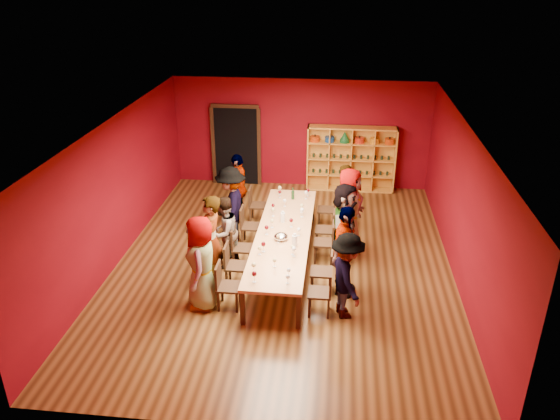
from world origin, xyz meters
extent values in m
cube|color=#4D2E14|center=(0.00, 0.00, -0.01)|extent=(7.10, 9.10, 0.02)
cube|color=#660511|center=(0.00, 4.51, 1.50)|extent=(7.10, 0.02, 3.00)
cube|color=#660511|center=(0.00, -4.51, 1.50)|extent=(7.10, 0.02, 3.00)
cube|color=#660511|center=(-3.51, 0.00, 1.50)|extent=(0.02, 9.10, 3.00)
cube|color=#660511|center=(3.51, 0.00, 1.50)|extent=(0.02, 9.10, 3.00)
cube|color=white|center=(0.00, 0.00, 3.01)|extent=(7.10, 9.10, 0.02)
cube|color=tan|center=(0.00, 0.00, 0.72)|extent=(1.10, 4.50, 0.06)
cube|color=black|center=(-0.49, -2.17, 0.34)|extent=(0.08, 0.08, 0.69)
cube|color=black|center=(-0.49, 2.17, 0.34)|extent=(0.08, 0.08, 0.69)
cube|color=black|center=(0.49, -2.17, 0.34)|extent=(0.08, 0.08, 0.69)
cube|color=black|center=(0.49, 2.17, 0.34)|extent=(0.08, 0.08, 0.69)
cube|color=black|center=(-1.80, 4.44, 1.10)|extent=(1.20, 0.14, 2.20)
cube|color=black|center=(-1.80, 4.37, 2.25)|extent=(1.32, 0.06, 0.10)
cube|color=black|center=(-2.45, 4.37, 1.10)|extent=(0.10, 0.06, 2.20)
cube|color=black|center=(-1.15, 4.37, 1.10)|extent=(0.10, 0.06, 2.20)
cube|color=gold|center=(0.22, 4.28, 0.90)|extent=(0.04, 0.40, 1.80)
cube|color=gold|center=(2.58, 4.28, 0.90)|extent=(0.04, 0.40, 1.80)
cube|color=gold|center=(1.40, 4.28, 1.78)|extent=(2.40, 0.40, 0.04)
cube|color=gold|center=(1.40, 4.28, 0.02)|extent=(2.40, 0.40, 0.04)
cube|color=gold|center=(1.40, 4.47, 0.90)|extent=(2.40, 0.02, 1.80)
cube|color=gold|center=(1.40, 4.28, 0.45)|extent=(2.36, 0.38, 0.03)
cube|color=gold|center=(1.40, 4.28, 0.90)|extent=(2.36, 0.38, 0.03)
cube|color=gold|center=(1.40, 4.28, 1.35)|extent=(2.36, 0.38, 0.03)
cube|color=gold|center=(0.80, 4.28, 0.90)|extent=(0.03, 0.38, 1.76)
cube|color=gold|center=(1.40, 4.28, 0.90)|extent=(0.03, 0.38, 1.76)
cube|color=gold|center=(2.00, 4.28, 0.90)|extent=(0.03, 0.38, 1.76)
cylinder|color=#C23D0B|center=(0.40, 4.28, 1.44)|extent=(0.26, 0.26, 0.15)
sphere|color=black|center=(0.40, 4.28, 1.53)|extent=(0.05, 0.05, 0.05)
cylinder|color=navy|center=(0.80, 4.28, 1.44)|extent=(0.26, 0.26, 0.15)
sphere|color=black|center=(0.80, 4.28, 1.53)|extent=(0.05, 0.05, 0.05)
cylinder|color=#18602E|center=(1.20, 4.28, 1.41)|extent=(0.26, 0.26, 0.08)
cone|color=#18602E|center=(1.20, 4.28, 1.56)|extent=(0.24, 0.24, 0.22)
cylinder|color=red|center=(1.60, 4.28, 1.44)|extent=(0.26, 0.26, 0.15)
sphere|color=black|center=(1.60, 4.28, 1.53)|extent=(0.05, 0.05, 0.05)
cylinder|color=orange|center=(2.00, 4.28, 1.44)|extent=(0.26, 0.26, 0.15)
sphere|color=black|center=(2.00, 4.28, 1.53)|extent=(0.05, 0.05, 0.05)
cylinder|color=#C23D0B|center=(2.40, 4.28, 1.44)|extent=(0.26, 0.26, 0.15)
sphere|color=black|center=(2.40, 4.28, 1.53)|extent=(0.05, 0.05, 0.05)
cylinder|color=black|center=(0.38, 4.28, 0.52)|extent=(0.07, 0.07, 0.10)
cylinder|color=black|center=(0.56, 4.28, 0.52)|extent=(0.07, 0.07, 0.10)
cylinder|color=black|center=(0.75, 4.28, 0.52)|extent=(0.07, 0.07, 0.10)
cylinder|color=black|center=(0.93, 4.28, 0.52)|extent=(0.07, 0.07, 0.10)
cylinder|color=black|center=(1.12, 4.28, 0.52)|extent=(0.07, 0.07, 0.10)
cylinder|color=black|center=(1.30, 4.28, 0.52)|extent=(0.07, 0.07, 0.10)
cylinder|color=black|center=(1.49, 4.28, 0.52)|extent=(0.07, 0.07, 0.10)
cylinder|color=black|center=(1.67, 4.28, 0.52)|extent=(0.07, 0.07, 0.10)
cylinder|color=black|center=(1.86, 4.28, 0.52)|extent=(0.07, 0.07, 0.10)
cylinder|color=black|center=(2.04, 4.28, 0.52)|extent=(0.07, 0.07, 0.10)
cylinder|color=black|center=(2.23, 4.28, 0.52)|extent=(0.07, 0.07, 0.10)
cylinder|color=black|center=(2.42, 4.28, 0.52)|extent=(0.07, 0.07, 0.10)
cylinder|color=black|center=(0.38, 4.28, 0.97)|extent=(0.07, 0.07, 0.10)
cylinder|color=black|center=(0.56, 4.28, 0.97)|extent=(0.07, 0.07, 0.10)
cylinder|color=black|center=(0.75, 4.28, 0.97)|extent=(0.07, 0.07, 0.10)
cylinder|color=black|center=(0.93, 4.28, 0.97)|extent=(0.07, 0.07, 0.10)
cylinder|color=black|center=(1.12, 4.28, 0.97)|extent=(0.07, 0.07, 0.10)
cylinder|color=black|center=(1.30, 4.28, 0.97)|extent=(0.07, 0.07, 0.10)
cylinder|color=black|center=(1.49, 4.28, 0.97)|extent=(0.07, 0.07, 0.10)
cylinder|color=black|center=(1.67, 4.28, 0.97)|extent=(0.07, 0.07, 0.10)
cylinder|color=black|center=(1.86, 4.28, 0.97)|extent=(0.07, 0.07, 0.10)
cylinder|color=black|center=(2.04, 4.28, 0.97)|extent=(0.07, 0.07, 0.10)
cylinder|color=black|center=(2.23, 4.28, 0.97)|extent=(0.07, 0.07, 0.10)
cylinder|color=black|center=(2.42, 4.28, 0.97)|extent=(0.07, 0.07, 0.10)
cube|color=black|center=(-0.83, -1.67, 0.43)|extent=(0.42, 0.42, 0.04)
cube|color=black|center=(-1.02, -1.67, 0.67)|extent=(0.04, 0.40, 0.44)
cube|color=black|center=(-1.00, -1.84, 0.21)|extent=(0.04, 0.04, 0.41)
cube|color=black|center=(-0.66, -1.84, 0.21)|extent=(0.04, 0.04, 0.41)
cube|color=black|center=(-1.00, -1.50, 0.21)|extent=(0.04, 0.04, 0.41)
cube|color=black|center=(-0.66, -1.50, 0.21)|extent=(0.04, 0.04, 0.41)
imported|color=#121533|center=(-1.32, -1.67, 0.90)|extent=(0.59, 0.94, 1.80)
cube|color=black|center=(-0.83, -0.92, 0.43)|extent=(0.42, 0.42, 0.04)
cube|color=black|center=(-1.02, -0.92, 0.67)|extent=(0.04, 0.40, 0.44)
cube|color=black|center=(-1.00, -1.09, 0.21)|extent=(0.04, 0.04, 0.41)
cube|color=black|center=(-0.66, -1.09, 0.21)|extent=(0.04, 0.04, 0.41)
cube|color=black|center=(-1.00, -0.75, 0.21)|extent=(0.04, 0.04, 0.41)
cube|color=black|center=(-0.66, -0.75, 0.21)|extent=(0.04, 0.04, 0.41)
imported|color=#CB888A|center=(-1.31, -0.92, 0.94)|extent=(0.54, 0.72, 1.88)
cube|color=black|center=(-0.83, -0.20, 0.43)|extent=(0.42, 0.42, 0.04)
cube|color=black|center=(-1.02, -0.20, 0.67)|extent=(0.04, 0.40, 0.44)
cube|color=black|center=(-1.00, -0.37, 0.21)|extent=(0.04, 0.04, 0.41)
cube|color=black|center=(-0.66, -0.37, 0.21)|extent=(0.04, 0.04, 0.41)
cube|color=black|center=(-1.00, -0.03, 0.21)|extent=(0.04, 0.04, 0.41)
cube|color=black|center=(-0.66, -0.03, 0.21)|extent=(0.04, 0.04, 0.41)
imported|color=silver|center=(-1.22, -0.20, 0.78)|extent=(0.67, 0.85, 1.55)
cube|color=black|center=(-0.83, 0.82, 0.43)|extent=(0.42, 0.42, 0.04)
cube|color=black|center=(-1.02, 0.82, 0.67)|extent=(0.04, 0.40, 0.44)
cube|color=black|center=(-1.00, 0.65, 0.21)|extent=(0.04, 0.04, 0.41)
cube|color=black|center=(-0.66, 0.65, 0.21)|extent=(0.04, 0.04, 0.41)
cube|color=black|center=(-1.00, 0.99, 0.21)|extent=(0.04, 0.04, 0.41)
cube|color=black|center=(-0.66, 0.99, 0.21)|extent=(0.04, 0.04, 0.41)
imported|color=#131A35|center=(-1.25, 0.82, 0.91)|extent=(0.54, 1.19, 1.81)
cube|color=black|center=(-0.83, 1.97, 0.43)|extent=(0.42, 0.42, 0.04)
cube|color=black|center=(-1.02, 1.97, 0.67)|extent=(0.04, 0.40, 0.44)
cube|color=black|center=(-1.00, 1.80, 0.21)|extent=(0.04, 0.04, 0.41)
cube|color=black|center=(-0.66, 1.80, 0.21)|extent=(0.04, 0.04, 0.41)
cube|color=black|center=(-1.00, 2.14, 0.21)|extent=(0.04, 0.04, 0.41)
cube|color=black|center=(-0.66, 2.14, 0.21)|extent=(0.04, 0.04, 0.41)
imported|color=pink|center=(-1.30, 1.97, 0.86)|extent=(0.49, 1.02, 1.72)
cube|color=black|center=(0.83, -1.68, 0.43)|extent=(0.42, 0.42, 0.04)
cube|color=black|center=(1.02, -1.68, 0.67)|extent=(0.04, 0.40, 0.44)
cube|color=black|center=(0.66, -1.85, 0.21)|extent=(0.04, 0.04, 0.41)
cube|color=black|center=(1.00, -1.85, 0.21)|extent=(0.04, 0.04, 0.41)
cube|color=black|center=(0.66, -1.51, 0.21)|extent=(0.04, 0.04, 0.41)
cube|color=black|center=(1.00, -1.51, 0.21)|extent=(0.04, 0.04, 0.41)
imported|color=beige|center=(1.30, -1.68, 0.81)|extent=(0.73, 1.13, 1.63)
cube|color=black|center=(0.83, -0.96, 0.43)|extent=(0.42, 0.42, 0.04)
cube|color=black|center=(1.02, -0.96, 0.67)|extent=(0.04, 0.40, 0.44)
cube|color=black|center=(0.66, -1.13, 0.21)|extent=(0.04, 0.04, 0.41)
cube|color=black|center=(1.00, -1.13, 0.21)|extent=(0.04, 0.04, 0.41)
cube|color=black|center=(0.66, -0.79, 0.21)|extent=(0.04, 0.04, 0.41)
cube|color=black|center=(1.00, -0.79, 0.21)|extent=(0.04, 0.04, 0.41)
imported|color=silver|center=(1.25, -0.96, 0.91)|extent=(0.80, 1.17, 1.82)
cube|color=black|center=(0.83, 0.23, 0.43)|extent=(0.42, 0.42, 0.04)
cube|color=black|center=(1.02, 0.23, 0.67)|extent=(0.04, 0.40, 0.44)
cube|color=black|center=(0.66, 0.06, 0.21)|extent=(0.04, 0.04, 0.41)
cube|color=black|center=(1.00, 0.06, 0.21)|extent=(0.04, 0.04, 0.41)
cube|color=black|center=(0.66, 0.40, 0.21)|extent=(0.04, 0.04, 0.41)
cube|color=black|center=(1.00, 0.40, 0.21)|extent=(0.04, 0.04, 0.41)
imported|color=#C3838E|center=(1.24, 0.23, 0.89)|extent=(0.83, 1.72, 1.79)
cube|color=black|center=(0.83, 0.83, 0.43)|extent=(0.42, 0.42, 0.04)
cube|color=black|center=(1.02, 0.83, 0.67)|extent=(0.04, 0.40, 0.44)
cube|color=black|center=(0.66, 0.66, 0.21)|extent=(0.04, 0.04, 0.41)
cube|color=black|center=(1.00, 0.66, 0.21)|extent=(0.04, 0.04, 0.41)
cube|color=black|center=(0.66, 1.00, 0.21)|extent=(0.04, 0.04, 0.41)
cube|color=black|center=(1.00, 1.00, 0.21)|extent=(0.04, 0.04, 0.41)
imported|color=pink|center=(1.33, 0.83, 0.94)|extent=(0.78, 1.03, 1.88)
cube|color=black|center=(0.83, 1.90, 0.43)|extent=(0.42, 0.42, 0.04)
cube|color=black|center=(1.02, 1.90, 0.67)|extent=(0.04, 0.40, 0.44)
cube|color=black|center=(0.66, 1.73, 0.21)|extent=(0.04, 0.04, 0.41)
cube|color=black|center=(1.00, 1.73, 0.21)|extent=(0.04, 0.04, 0.41)
cube|color=black|center=(0.66, 2.07, 0.21)|extent=(0.04, 0.04, 0.41)
cube|color=black|center=(1.00, 2.07, 0.21)|extent=(0.04, 0.04, 0.41)
imported|color=silver|center=(1.28, 1.90, 0.79)|extent=(0.43, 0.58, 1.59)
cylinder|color=white|center=(-0.30, 1.96, 0.75)|extent=(0.07, 0.07, 0.01)
cylinder|color=white|center=(-0.30, 1.96, 0.82)|extent=(0.01, 0.01, 0.12)
ellipsoid|color=#D0C582|center=(-0.30, 1.96, 0.92)|extent=(0.09, 0.09, 0.10)
cylinder|color=white|center=(-0.36, -1.65, 0.75)|extent=(0.07, 0.07, 0.01)
cylinder|color=white|center=(-0.36, -1.65, 0.82)|extent=(0.01, 0.01, 0.12)
ellipsoid|color=#D0C582|center=(-0.36, -1.65, 0.91)|extent=(0.09, 0.09, 0.10)
cylinder|color=white|center=(0.28, -1.94, 0.75)|extent=(0.06, 0.06, 0.01)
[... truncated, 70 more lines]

